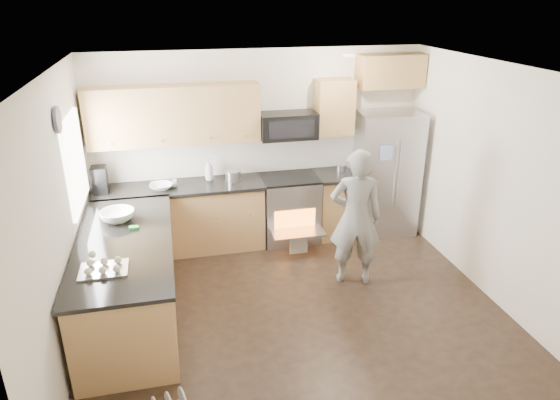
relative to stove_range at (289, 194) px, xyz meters
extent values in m
plane|color=black|center=(-0.35, -1.69, -0.68)|extent=(4.50, 4.50, 0.00)
cube|color=silver|center=(-0.35, 0.31, 0.62)|extent=(4.50, 0.04, 2.60)
cube|color=silver|center=(-0.35, -3.69, 0.62)|extent=(4.50, 0.04, 2.60)
cube|color=silver|center=(-2.60, -1.69, 0.62)|extent=(0.04, 4.00, 2.60)
cube|color=silver|center=(1.90, -1.69, 0.62)|extent=(0.04, 4.00, 2.60)
cube|color=white|center=(-0.35, -1.69, 1.92)|extent=(4.50, 4.00, 0.04)
cube|color=white|center=(-2.58, -0.69, 0.87)|extent=(0.04, 1.00, 1.00)
cylinder|color=#FFEECC|center=(0.55, -0.59, 1.91)|extent=(0.14, 0.14, 0.02)
cylinder|color=#474754|center=(-2.57, -1.24, 1.47)|extent=(0.03, 0.26, 0.26)
cube|color=#AC7E45|center=(-1.48, 0.01, -0.24)|extent=(2.15, 0.60, 0.87)
cube|color=black|center=(-1.48, 0.00, 0.23)|extent=(2.19, 0.64, 0.04)
cube|color=#AC7E45|center=(0.65, 0.01, -0.24)|extent=(0.50, 0.60, 0.87)
cube|color=black|center=(0.65, 0.00, 0.23)|extent=(0.54, 0.64, 0.04)
cube|color=#AC7E45|center=(-1.47, 0.14, 1.15)|extent=(2.16, 0.33, 0.74)
cube|color=#AC7E45|center=(0.65, 0.14, 1.15)|extent=(0.50, 0.33, 0.74)
cube|color=#AC7E45|center=(1.43, 0.14, 1.60)|extent=(0.90, 0.33, 0.44)
imported|color=white|center=(-1.71, -0.06, 0.28)|extent=(0.29, 0.29, 0.07)
imported|color=silver|center=(-1.08, 0.14, 0.39)|extent=(0.11, 0.11, 0.29)
imported|color=silver|center=(-1.56, -0.02, 0.29)|extent=(0.11, 0.11, 0.09)
cylinder|color=#B7B7BC|center=(-0.77, 0.04, 0.32)|extent=(0.21, 0.21, 0.14)
cube|color=black|center=(-2.45, -0.02, 0.42)|extent=(0.18, 0.22, 0.34)
cylinder|color=#B7B7BC|center=(0.76, 0.08, 0.29)|extent=(0.11, 0.11, 0.09)
cube|color=#AC7E45|center=(-2.10, -1.44, -0.24)|extent=(0.90, 2.30, 0.87)
cube|color=black|center=(-2.10, -1.44, 0.23)|extent=(0.96, 2.36, 0.04)
imported|color=silver|center=(-2.19, -0.94, 0.31)|extent=(0.37, 0.37, 0.12)
cube|color=green|center=(-2.01, -1.20, 0.26)|extent=(0.10, 0.07, 0.03)
cube|color=#B7B7BC|center=(-2.24, -2.04, 0.29)|extent=(0.43, 0.32, 0.09)
cube|color=#B7B7BC|center=(0.00, -0.01, -0.23)|extent=(0.76, 0.62, 0.90)
cube|color=black|center=(0.00, -0.01, 0.24)|extent=(0.76, 0.60, 0.03)
cube|color=orange|center=(0.00, -0.33, -0.28)|extent=(0.56, 0.02, 0.34)
cube|color=#B7B7BC|center=(0.00, -0.49, -0.36)|extent=(0.70, 0.34, 0.03)
cube|color=silver|center=(0.00, -0.54, -0.50)|extent=(0.24, 0.03, 0.28)
cube|color=black|center=(0.00, 0.11, 0.94)|extent=(0.76, 0.40, 0.34)
cube|color=#B7B7BC|center=(1.42, 0.01, 0.20)|extent=(0.93, 0.77, 1.75)
cylinder|color=#B7B7BC|center=(1.39, -0.34, 0.32)|extent=(0.02, 0.02, 0.95)
cylinder|color=#B7B7BC|center=(1.45, -0.34, 0.32)|extent=(0.02, 0.02, 0.95)
cube|color=pink|center=(1.61, -0.33, 0.13)|extent=(0.23, 0.03, 0.29)
cube|color=#8FADE4|center=(1.25, -0.33, 0.61)|extent=(0.17, 0.03, 0.21)
imported|color=gray|center=(0.48, -1.27, 0.16)|extent=(0.69, 0.54, 1.67)
camera|label=1|loc=(-1.56, -6.22, 2.58)|focal=32.00mm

